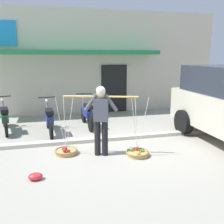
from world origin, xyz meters
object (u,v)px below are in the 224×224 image
Objects in this scene: fruit_vendor at (101,116)px; fruit_basket_left_side at (66,151)px; fruit_basket_right_side at (137,153)px; motorcycle_nearest_shop at (5,118)px; motorcycle_third_in_row at (87,114)px; plastic_litter_bag at (35,176)px; motorcycle_second_in_row at (49,119)px.

fruit_vendor is 1.26m from fruit_basket_left_side.
fruit_basket_left_side is 1.76m from fruit_basket_right_side.
fruit_basket_left_side is 0.81× the size of motorcycle_nearest_shop.
fruit_vendor is 1.17× the size of fruit_basket_right_side.
motorcycle_nearest_shop is at bearing 178.70° from motorcycle_third_in_row.
fruit_vendor is 0.94× the size of motorcycle_nearest_shop.
fruit_basket_right_side is 3.03m from motorcycle_third_in_row.
plastic_litter_bag is at bearing -147.91° from fruit_vendor.
fruit_vendor is at bearing 32.09° from plastic_litter_bag.
fruit_basket_right_side is at bearing -74.92° from motorcycle_third_in_row.
fruit_basket_left_side is at bearing 60.71° from plastic_litter_bag.
motorcycle_third_in_row is 6.51× the size of plastic_litter_bag.
motorcycle_second_in_row is (1.37, -0.54, 0.00)m from motorcycle_nearest_shop.
plastic_litter_bag is at bearing -163.85° from fruit_basket_right_side.
motorcycle_second_in_row is (-1.20, 2.15, -0.53)m from fruit_vendor.
motorcycle_nearest_shop is 3.81m from plastic_litter_bag.
motorcycle_nearest_shop is at bearing 125.61° from fruit_basket_left_side.
fruit_basket_left_side is 2.55m from motorcycle_third_in_row.
fruit_vendor is 0.93× the size of motorcycle_third_in_row.
fruit_basket_left_side reaches higher than motorcycle_third_in_row.
fruit_vendor is 2.68m from motorcycle_third_in_row.
motorcycle_nearest_shop is (-1.73, 2.42, 0.38)m from fruit_basket_left_side.
motorcycle_second_in_row is at bearing 130.09° from fruit_basket_right_side.
fruit_basket_right_side is 4.53m from motorcycle_nearest_shop.
fruit_vendor is 1.26m from fruit_basket_right_side.
fruit_basket_right_side reaches higher than motorcycle_nearest_shop.
fruit_basket_right_side is (0.83, -0.27, -0.90)m from fruit_vendor.
motorcycle_nearest_shop is 0.99× the size of motorcycle_third_in_row.
fruit_basket_left_side reaches higher than motorcycle_nearest_shop.
plastic_litter_bag is at bearing -119.29° from fruit_basket_left_side.
fruit_basket_left_side is 0.80× the size of motorcycle_second_in_row.
fruit_basket_right_side is at bearing -17.96° from fruit_basket_left_side.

